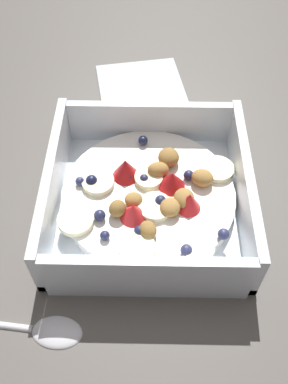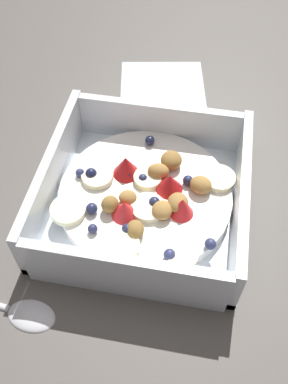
# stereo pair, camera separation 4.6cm
# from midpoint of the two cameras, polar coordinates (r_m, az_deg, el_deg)

# --- Properties ---
(ground_plane) EXTENTS (2.40, 2.40, 0.00)m
(ground_plane) POSITION_cam_midpoint_polar(r_m,az_deg,el_deg) (0.49, 2.84, -1.98)
(ground_plane) COLOR #56514C
(fruit_bowl) EXTENTS (0.22, 0.22, 0.07)m
(fruit_bowl) POSITION_cam_midpoint_polar(r_m,az_deg,el_deg) (0.47, 2.88, -0.94)
(fruit_bowl) COLOR white
(fruit_bowl) RESTS_ON ground
(spoon) EXTENTS (0.04, 0.17, 0.01)m
(spoon) POSITION_cam_midpoint_polar(r_m,az_deg,el_deg) (0.44, -15.08, -14.81)
(spoon) COLOR silver
(spoon) RESTS_ON ground
(folded_napkin) EXTENTS (0.14, 0.14, 0.01)m
(folded_napkin) POSITION_cam_midpoint_polar(r_m,az_deg,el_deg) (0.63, 4.63, 13.69)
(folded_napkin) COLOR silver
(folded_napkin) RESTS_ON ground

